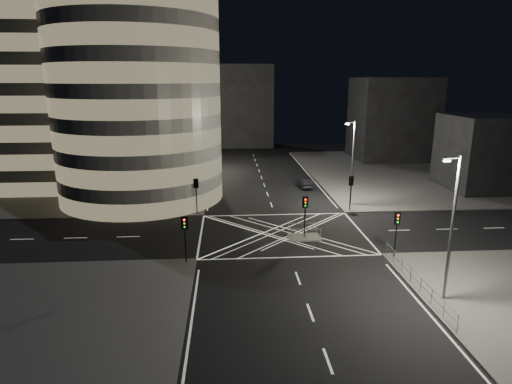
{
  "coord_description": "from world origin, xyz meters",
  "views": [
    {
      "loc": [
        -5.26,
        -39.77,
        14.8
      ],
      "look_at": [
        -2.23,
        4.85,
        3.0
      ],
      "focal_mm": 30.0,
      "sensor_mm": 36.0,
      "label": 1
    }
  ],
  "objects": [
    {
      "name": "sidewalk_far_left",
      "position": [
        -29.0,
        27.0,
        0.07
      ],
      "size": [
        42.0,
        42.0,
        0.15
      ],
      "primitive_type": "cube",
      "color": "#514F4C",
      "rests_on": "ground"
    },
    {
      "name": "building_far_end",
      "position": [
        -4.0,
        58.0,
        9.0
      ],
      "size": [
        18.0,
        8.0,
        18.0
      ],
      "primitive_type": "cube",
      "color": "black",
      "rests_on": "ground"
    },
    {
      "name": "tree_d",
      "position": [
        -10.5,
        27.0,
        4.99
      ],
      "size": [
        4.36,
        4.36,
        7.36
      ],
      "color": "black",
      "rests_on": "sidewalk_far_left"
    },
    {
      "name": "tree_b",
      "position": [
        -10.5,
        15.0,
        4.87
      ],
      "size": [
        3.91,
        3.91,
        6.98
      ],
      "color": "black",
      "rests_on": "sidewalk_far_left"
    },
    {
      "name": "tree_c",
      "position": [
        -10.5,
        21.0,
        5.05
      ],
      "size": [
        3.94,
        3.94,
        7.18
      ],
      "color": "black",
      "rests_on": "sidewalk_far_left"
    },
    {
      "name": "street_lamp_right_far",
      "position": [
        9.44,
        9.0,
        5.54
      ],
      "size": [
        1.25,
        0.25,
        10.0
      ],
      "color": "slate",
      "rests_on": "sidewalk_far_right"
    },
    {
      "name": "railing_near_right",
      "position": [
        8.3,
        -12.15,
        0.7
      ],
      "size": [
        0.06,
        11.7,
        1.1
      ],
      "primitive_type": "cube",
      "color": "slate",
      "rests_on": "sidewalk_near_right"
    },
    {
      "name": "central_island",
      "position": [
        2.0,
        -1.5,
        0.07
      ],
      "size": [
        3.0,
        2.0,
        0.15
      ],
      "primitive_type": "cube",
      "color": "slate",
      "rests_on": "ground"
    },
    {
      "name": "traffic_signal_fr",
      "position": [
        8.8,
        6.8,
        2.91
      ],
      "size": [
        0.55,
        0.22,
        4.0
      ],
      "color": "black",
      "rests_on": "sidewalk_far_right"
    },
    {
      "name": "office_block_rear",
      "position": [
        -22.0,
        42.0,
        11.15
      ],
      "size": [
        24.0,
        16.0,
        22.0
      ],
      "primitive_type": "cube",
      "color": "gray",
      "rests_on": "sidewalk_far_left"
    },
    {
      "name": "tree_a",
      "position": [
        -10.5,
        9.0,
        4.05
      ],
      "size": [
        3.76,
        3.76,
        6.07
      ],
      "color": "black",
      "rests_on": "sidewalk_far_left"
    },
    {
      "name": "ground",
      "position": [
        0.0,
        0.0,
        0.0
      ],
      "size": [
        120.0,
        120.0,
        0.0
      ],
      "primitive_type": "plane",
      "color": "black",
      "rests_on": "ground"
    },
    {
      "name": "traffic_signal_nl",
      "position": [
        -8.8,
        -6.8,
        2.91
      ],
      "size": [
        0.55,
        0.22,
        4.0
      ],
      "color": "black",
      "rests_on": "sidewalk_near_left"
    },
    {
      "name": "building_right_far",
      "position": [
        26.0,
        40.0,
        7.65
      ],
      "size": [
        14.0,
        12.0,
        15.0
      ],
      "primitive_type": "cube",
      "color": "black",
      "rests_on": "sidewalk_far_right"
    },
    {
      "name": "railing_island_south",
      "position": [
        2.0,
        -2.4,
        0.7
      ],
      "size": [
        2.8,
        0.06,
        1.1
      ],
      "primitive_type": "cube",
      "color": "slate",
      "rests_on": "central_island"
    },
    {
      "name": "traffic_signal_nr",
      "position": [
        8.8,
        -6.8,
        2.91
      ],
      "size": [
        0.55,
        0.22,
        4.0
      ],
      "color": "black",
      "rests_on": "sidewalk_near_right"
    },
    {
      "name": "tree_e",
      "position": [
        -10.5,
        33.0,
        4.82
      ],
      "size": [
        4.1,
        4.1,
        7.04
      ],
      "color": "black",
      "rests_on": "sidewalk_far_left"
    },
    {
      "name": "street_lamp_left_far",
      "position": [
        -9.44,
        30.0,
        5.54
      ],
      "size": [
        1.25,
        0.25,
        10.0
      ],
      "color": "slate",
      "rests_on": "sidewalk_far_left"
    },
    {
      "name": "sidewalk_far_right",
      "position": [
        29.0,
        27.0,
        0.07
      ],
      "size": [
        42.0,
        42.0,
        0.15
      ],
      "primitive_type": "cube",
      "color": "#514F4C",
      "rests_on": "ground"
    },
    {
      "name": "office_tower_curved",
      "position": [
        -20.74,
        18.74,
        12.65
      ],
      "size": [
        30.0,
        29.0,
        27.2
      ],
      "color": "gray",
      "rests_on": "sidewalk_far_left"
    },
    {
      "name": "traffic_signal_island",
      "position": [
        2.0,
        -1.5,
        2.91
      ],
      "size": [
        0.55,
        0.22,
        4.0
      ],
      "color": "black",
      "rests_on": "central_island"
    },
    {
      "name": "railing_island_north",
      "position": [
        2.0,
        -0.6,
        0.7
      ],
      "size": [
        2.8,
        0.06,
        1.1
      ],
      "primitive_type": "cube",
      "color": "slate",
      "rests_on": "central_island"
    },
    {
      "name": "street_lamp_left_near",
      "position": [
        -9.44,
        12.0,
        5.54
      ],
      "size": [
        1.25,
        0.25,
        10.0
      ],
      "color": "slate",
      "rests_on": "sidewalk_far_left"
    },
    {
      "name": "building_right_near",
      "position": [
        30.0,
        16.0,
        5.15
      ],
      "size": [
        10.0,
        10.0,
        10.0
      ],
      "primitive_type": "cube",
      "color": "black",
      "rests_on": "sidewalk_far_right"
    },
    {
      "name": "sedan",
      "position": [
        5.61,
        18.2,
        0.68
      ],
      "size": [
        1.69,
        4.19,
        1.35
      ],
      "primitive_type": "imported",
      "rotation": [
        0.0,
        0.0,
        3.21
      ],
      "color": "black",
      "rests_on": "ground"
    },
    {
      "name": "street_lamp_right_near",
      "position": [
        9.44,
        -14.0,
        5.54
      ],
      "size": [
        1.25,
        0.25,
        10.0
      ],
      "color": "slate",
      "rests_on": "sidewalk_near_right"
    },
    {
      "name": "traffic_signal_fl",
      "position": [
        -8.8,
        6.8,
        2.91
      ],
      "size": [
        0.55,
        0.22,
        4.0
      ],
      "color": "black",
      "rests_on": "sidewalk_far_left"
    }
  ]
}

